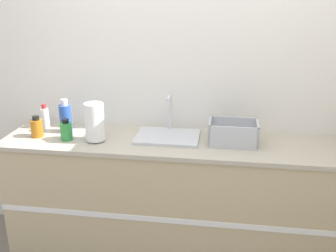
% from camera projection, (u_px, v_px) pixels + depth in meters
% --- Properties ---
extents(wall_back, '(4.77, 0.06, 2.60)m').
position_uv_depth(wall_back, '(176.00, 79.00, 2.95)').
color(wall_back, silver).
rests_on(wall_back, ground_plane).
extents(counter_cabinet, '(2.40, 0.58, 0.92)m').
position_uv_depth(counter_cabinet, '(170.00, 198.00, 2.94)').
color(counter_cabinet, tan).
rests_on(counter_cabinet, ground_plane).
extents(sink, '(0.45, 0.34, 0.29)m').
position_uv_depth(sink, '(168.00, 135.00, 2.83)').
color(sink, silver).
rests_on(sink, counter_cabinet).
extents(paper_towel_roll, '(0.13, 0.13, 0.28)m').
position_uv_depth(paper_towel_roll, '(95.00, 122.00, 2.73)').
color(paper_towel_roll, '#4C4C51').
rests_on(paper_towel_roll, counter_cabinet).
extents(dish_rack, '(0.33, 0.23, 0.16)m').
position_uv_depth(dish_rack, '(233.00, 135.00, 2.72)').
color(dish_rack, '#B7BABF').
rests_on(dish_rack, counter_cabinet).
extents(bottle_white_spray, '(0.06, 0.06, 0.19)m').
position_uv_depth(bottle_white_spray, '(45.00, 117.00, 3.02)').
color(bottle_white_spray, white).
rests_on(bottle_white_spray, counter_cabinet).
extents(bottle_blue, '(0.09, 0.09, 0.25)m').
position_uv_depth(bottle_blue, '(66.00, 118.00, 2.93)').
color(bottle_blue, '#2D56B7').
rests_on(bottle_blue, counter_cabinet).
extents(bottle_amber, '(0.09, 0.09, 0.15)m').
position_uv_depth(bottle_amber, '(37.00, 128.00, 2.84)').
color(bottle_amber, '#B26B19').
rests_on(bottle_amber, counter_cabinet).
extents(bottle_green, '(0.08, 0.08, 0.15)m').
position_uv_depth(bottle_green, '(66.00, 131.00, 2.78)').
color(bottle_green, '#2D8C3D').
rests_on(bottle_green, counter_cabinet).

